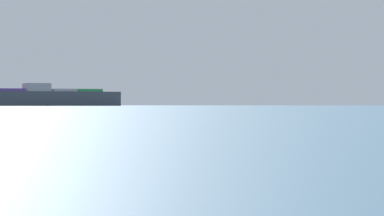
% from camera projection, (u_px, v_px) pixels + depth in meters
% --- Properties ---
extents(cargo_ship, '(201.52, 94.52, 36.80)m').
position_uv_depth(cargo_ship, '(10.00, 96.00, 812.34)').
color(cargo_ship, '#3F444C').
rests_on(cargo_ship, ground_plane).
extents(distant_headland, '(1301.00, 651.02, 40.13)m').
position_uv_depth(distant_headland, '(325.00, 92.00, 1326.10)').
color(distant_headland, '#756B56').
rests_on(distant_headland, ground_plane).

